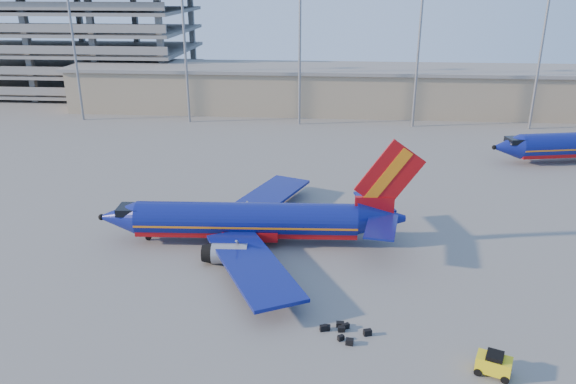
# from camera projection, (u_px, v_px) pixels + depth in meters

# --- Properties ---
(ground) EXTENTS (220.00, 220.00, 0.00)m
(ground) POSITION_uv_depth(u_px,v_px,m) (318.00, 234.00, 57.30)
(ground) COLOR slate
(ground) RESTS_ON ground
(terminal_building) EXTENTS (122.00, 16.00, 8.50)m
(terminal_building) POSITION_uv_depth(u_px,v_px,m) (380.00, 89.00, 108.99)
(terminal_building) COLOR gray
(terminal_building) RESTS_ON ground
(parking_garage) EXTENTS (62.00, 32.00, 21.40)m
(parking_garage) POSITION_uv_depth(u_px,v_px,m) (57.00, 38.00, 126.97)
(parking_garage) COLOR slate
(parking_garage) RESTS_ON ground
(light_mast_row) EXTENTS (101.60, 1.60, 28.65)m
(light_mast_row) POSITION_uv_depth(u_px,v_px,m) (360.00, 22.00, 93.50)
(light_mast_row) COLOR gray
(light_mast_row) RESTS_ON ground
(aircraft_main) EXTENTS (31.45, 30.22, 10.64)m
(aircraft_main) POSITION_uv_depth(u_px,v_px,m) (254.00, 221.00, 54.74)
(aircraft_main) COLOR navy
(aircraft_main) RESTS_ON ground
(baggage_tug) EXTENTS (2.57, 2.08, 1.60)m
(baggage_tug) POSITION_uv_depth(u_px,v_px,m) (494.00, 364.00, 36.64)
(baggage_tug) COLOR yellow
(baggage_tug) RESTS_ON ground
(luggage_pile) EXTENTS (3.85, 2.61, 0.47)m
(luggage_pile) POSITION_uv_depth(u_px,v_px,m) (343.00, 331.00, 41.10)
(luggage_pile) COLOR black
(luggage_pile) RESTS_ON ground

